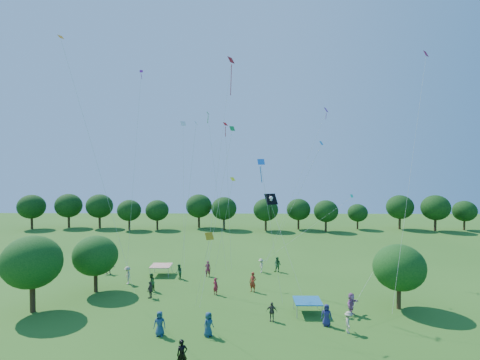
% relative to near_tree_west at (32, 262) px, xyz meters
% --- Properties ---
extents(near_tree_west, '(4.83, 4.83, 6.36)m').
position_rel_near_tree_west_xyz_m(near_tree_west, '(0.00, 0.00, 0.00)').
color(near_tree_west, '#422B19').
rests_on(near_tree_west, ground).
extents(near_tree_north, '(4.24, 4.24, 5.44)m').
position_rel_near_tree_west_xyz_m(near_tree_north, '(3.24, 5.05, -0.65)').
color(near_tree_north, '#422B19').
rests_on(near_tree_north, ground).
extents(near_tree_east, '(4.33, 4.33, 5.49)m').
position_rel_near_tree_west_xyz_m(near_tree_east, '(30.74, 1.19, -0.64)').
color(near_tree_east, '#422B19').
rests_on(near_tree_east, ground).
extents(treeline, '(88.01, 8.77, 6.77)m').
position_rel_near_tree_west_xyz_m(treeline, '(15.52, 41.35, -0.08)').
color(treeline, '#422B19').
rests_on(treeline, ground).
extents(tent_red_stripe, '(2.20, 2.20, 1.10)m').
position_rel_near_tree_west_xyz_m(tent_red_stripe, '(8.27, 10.79, -3.14)').
color(tent_red_stripe, '#C13F16').
rests_on(tent_red_stripe, ground).
extents(tent_blue, '(2.20, 2.20, 1.10)m').
position_rel_near_tree_west_xyz_m(tent_blue, '(22.81, 0.03, -3.14)').
color(tent_blue, '#165B92').
rests_on(tent_blue, ground).
extents(man_in_black, '(0.77, 0.63, 1.77)m').
position_rel_near_tree_west_xyz_m(man_in_black, '(13.93, -8.58, -3.29)').
color(man_in_black, black).
rests_on(man_in_black, ground).
extents(crowd_person_0, '(0.87, 0.47, 1.76)m').
position_rel_near_tree_west_xyz_m(crowd_person_0, '(11.57, -4.21, -3.29)').
color(crowd_person_0, navy).
rests_on(crowd_person_0, ground).
extents(crowd_person_1, '(0.84, 0.75, 1.90)m').
position_rel_near_tree_west_xyz_m(crowd_person_1, '(18.40, 5.31, -3.23)').
color(crowd_person_1, maroon).
rests_on(crowd_person_1, ground).
extents(crowd_person_2, '(0.66, 0.89, 1.61)m').
position_rel_near_tree_west_xyz_m(crowd_person_2, '(10.54, 9.22, -3.37)').
color(crowd_person_2, '#214E2B').
rests_on(crowd_person_2, ground).
extents(crowd_person_3, '(0.65, 1.10, 1.57)m').
position_rel_near_tree_west_xyz_m(crowd_person_3, '(25.19, -3.54, -3.39)').
color(crowd_person_3, '#A49F83').
rests_on(crowd_person_3, ground).
extents(crowd_person_4, '(0.72, 0.99, 1.54)m').
position_rel_near_tree_west_xyz_m(crowd_person_4, '(8.96, 3.42, -3.41)').
color(crowd_person_4, '#3E3632').
rests_on(crowd_person_4, ground).
extents(crowd_person_5, '(1.54, 0.85, 1.56)m').
position_rel_near_tree_west_xyz_m(crowd_person_5, '(2.26, 10.98, -3.39)').
color(crowd_person_5, '#8C5274').
rests_on(crowd_person_5, ground).
extents(crowd_person_6, '(0.90, 0.62, 1.66)m').
position_rel_near_tree_west_xyz_m(crowd_person_6, '(23.85, -2.37, -3.35)').
color(crowd_person_6, navy).
rests_on(crowd_person_6, ground).
extents(crowd_person_7, '(0.68, 0.47, 1.73)m').
position_rel_near_tree_west_xyz_m(crowd_person_7, '(13.54, 10.29, -3.31)').
color(crowd_person_7, maroon).
rests_on(crowd_person_7, ground).
extents(crowd_person_8, '(0.97, 0.80, 1.73)m').
position_rel_near_tree_west_xyz_m(crowd_person_8, '(21.36, 12.10, -3.31)').
color(crowd_person_8, '#285D2B').
rests_on(crowd_person_8, ground).
extents(crowd_person_9, '(1.06, 1.30, 1.83)m').
position_rel_near_tree_west_xyz_m(crowd_person_9, '(5.55, 7.44, -3.26)').
color(crowd_person_9, '#B0AF8D').
rests_on(crowd_person_9, ground).
extents(crowd_person_10, '(0.94, 0.55, 1.50)m').
position_rel_near_tree_west_xyz_m(crowd_person_10, '(19.75, -1.54, -3.43)').
color(crowd_person_10, '#413C34').
rests_on(crowd_person_10, ground).
extents(crowd_person_11, '(1.56, 1.67, 1.81)m').
position_rel_near_tree_west_xyz_m(crowd_person_11, '(26.33, -0.20, -3.27)').
color(crowd_person_11, '#9D5B96').
rests_on(crowd_person_11, ground).
extents(crowd_person_12, '(0.91, 0.94, 1.73)m').
position_rel_near_tree_west_xyz_m(crowd_person_12, '(15.06, -4.22, -3.31)').
color(crowd_person_12, navy).
rests_on(crowd_person_12, ground).
extents(crowd_person_13, '(0.70, 0.66, 1.59)m').
position_rel_near_tree_west_xyz_m(crowd_person_13, '(14.87, 4.46, -3.38)').
color(crowd_person_13, maroon).
rests_on(crowd_person_13, ground).
extents(crowd_person_14, '(0.69, 0.96, 1.76)m').
position_rel_near_tree_west_xyz_m(crowd_person_14, '(8.54, 5.27, -3.30)').
color(crowd_person_14, '#2A5A26').
rests_on(crowd_person_14, ground).
extents(crowd_person_15, '(0.59, 1.08, 1.57)m').
position_rel_near_tree_west_xyz_m(crowd_person_15, '(19.46, 11.97, -3.39)').
color(crowd_person_15, '#B7B293').
rests_on(crowd_person_15, ground).
extents(pirate_kite, '(3.02, 5.14, 8.31)m').
position_rel_near_tree_west_xyz_m(pirate_kite, '(20.07, 3.61, 4.84)').
color(pirate_kite, black).
extents(red_high_kite, '(2.62, 5.99, 21.76)m').
position_rel_near_tree_west_xyz_m(red_high_kite, '(15.88, 6.37, 14.76)').
color(red_high_kite, red).
extents(small_kite_0, '(4.79, 5.25, 20.57)m').
position_rel_near_tree_west_xyz_m(small_kite_0, '(31.74, 0.42, 12.00)').
color(small_kite_0, red).
extents(small_kite_1, '(4.78, 6.12, 3.29)m').
position_rel_near_tree_west_xyz_m(small_kite_1, '(29.34, 2.38, -0.54)').
color(small_kite_1, '#F3460C').
extents(small_kite_2, '(2.21, 0.94, 9.80)m').
position_rel_near_tree_west_xyz_m(small_kite_2, '(16.07, 4.76, 4.62)').
color(small_kite_2, '#ECF816').
extents(small_kite_3, '(2.42, 3.93, 17.00)m').
position_rel_near_tree_west_xyz_m(small_kite_3, '(14.05, 10.96, 9.12)').
color(small_kite_3, '#369C1C').
extents(small_kite_4, '(5.90, 2.71, 13.45)m').
position_rel_near_tree_west_xyz_m(small_kite_4, '(24.19, 9.27, 7.06)').
color(small_kite_4, '#1692E4').
extents(small_kite_5, '(7.69, 3.57, 17.88)m').
position_rel_near_tree_west_xyz_m(small_kite_5, '(25.92, 14.13, 11.22)').
color(small_kite_5, '#A81CA1').
extents(small_kite_6, '(1.42, 6.28, 16.15)m').
position_rel_near_tree_west_xyz_m(small_kite_6, '(10.52, 12.53, 9.80)').
color(small_kite_6, white).
extents(small_kite_7, '(10.80, 2.15, 7.56)m').
position_rel_near_tree_west_xyz_m(small_kite_7, '(27.02, 12.67, 2.33)').
color(small_kite_7, '#0ED9B7').
extents(small_kite_8, '(1.02, 2.50, 15.61)m').
position_rel_near_tree_west_xyz_m(small_kite_8, '(15.66, 9.93, 8.83)').
color(small_kite_8, red).
extents(small_kite_9, '(6.00, 0.82, 21.69)m').
position_rel_near_tree_west_xyz_m(small_kite_9, '(4.28, 0.85, 11.52)').
color(small_kite_9, orange).
extents(small_kite_10, '(1.81, 4.06, 6.39)m').
position_rel_near_tree_west_xyz_m(small_kite_10, '(15.09, -5.18, 2.39)').
color(small_kite_10, '#C58811').
extents(small_kite_11, '(2.65, 3.33, 14.18)m').
position_rel_near_tree_west_xyz_m(small_kite_11, '(15.94, 0.08, 7.30)').
color(small_kite_11, green).
extents(small_kite_12, '(2.04, 1.12, 11.36)m').
position_rel_near_tree_west_xyz_m(small_kite_12, '(19.16, -2.19, 6.21)').
color(small_kite_12, blue).
extents(small_kite_13, '(1.00, 3.50, 21.97)m').
position_rel_near_tree_west_xyz_m(small_kite_13, '(5.37, 11.83, 11.58)').
color(small_kite_13, '#AA1CA0').
extents(small_kite_14, '(1.84, 0.66, 15.31)m').
position_rel_near_tree_west_xyz_m(small_kite_14, '(12.20, 7.13, 7.30)').
color(small_kite_14, white).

